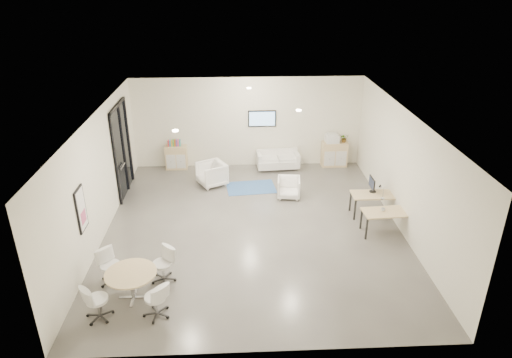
{
  "coord_description": "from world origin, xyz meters",
  "views": [
    {
      "loc": [
        -0.45,
        -10.87,
        6.48
      ],
      "look_at": [
        0.09,
        0.4,
        1.3
      ],
      "focal_mm": 32.0,
      "sensor_mm": 36.0,
      "label": 1
    }
  ],
  "objects_px": {
    "sideboard_right": "(334,154)",
    "armchair_right": "(289,187)",
    "loveseat": "(278,160)",
    "desk_front": "(387,214)",
    "round_table": "(131,276)",
    "desk_rear": "(374,196)",
    "sideboard_left": "(176,157)",
    "armchair_left": "(212,173)"
  },
  "relations": [
    {
      "from": "sideboard_left",
      "to": "desk_rear",
      "type": "distance_m",
      "value": 7.07
    },
    {
      "from": "sideboard_right",
      "to": "loveseat",
      "type": "bearing_deg",
      "value": -176.47
    },
    {
      "from": "armchair_left",
      "to": "armchair_right",
      "type": "height_order",
      "value": "armchair_left"
    },
    {
      "from": "loveseat",
      "to": "round_table",
      "type": "height_order",
      "value": "round_table"
    },
    {
      "from": "armchair_left",
      "to": "round_table",
      "type": "xyz_separation_m",
      "value": [
        -1.47,
        -5.68,
        0.15
      ]
    },
    {
      "from": "armchair_right",
      "to": "desk_rear",
      "type": "relative_size",
      "value": 0.55
    },
    {
      "from": "loveseat",
      "to": "desk_front",
      "type": "height_order",
      "value": "desk_front"
    },
    {
      "from": "sideboard_right",
      "to": "loveseat",
      "type": "xyz_separation_m",
      "value": [
        -2.05,
        -0.13,
        -0.15
      ]
    },
    {
      "from": "round_table",
      "to": "loveseat",
      "type": "bearing_deg",
      "value": 61.6
    },
    {
      "from": "armchair_right",
      "to": "round_table",
      "type": "distance_m",
      "value": 6.08
    },
    {
      "from": "desk_rear",
      "to": "desk_front",
      "type": "xyz_separation_m",
      "value": [
        0.05,
        -1.03,
        -0.0
      ]
    },
    {
      "from": "sideboard_right",
      "to": "desk_front",
      "type": "xyz_separation_m",
      "value": [
        0.43,
        -4.7,
        0.15
      ]
    },
    {
      "from": "armchair_left",
      "to": "desk_rear",
      "type": "xyz_separation_m",
      "value": [
        4.73,
        -2.26,
        0.17
      ]
    },
    {
      "from": "armchair_right",
      "to": "desk_front",
      "type": "bearing_deg",
      "value": -37.58
    },
    {
      "from": "sideboard_left",
      "to": "armchair_left",
      "type": "xyz_separation_m",
      "value": [
        1.3,
        -1.43,
        0.0
      ]
    },
    {
      "from": "armchair_right",
      "to": "round_table",
      "type": "relative_size",
      "value": 0.65
    },
    {
      "from": "sideboard_left",
      "to": "round_table",
      "type": "height_order",
      "value": "sideboard_left"
    },
    {
      "from": "sideboard_left",
      "to": "desk_rear",
      "type": "height_order",
      "value": "sideboard_left"
    },
    {
      "from": "desk_rear",
      "to": "sideboard_left",
      "type": "bearing_deg",
      "value": 149.03
    },
    {
      "from": "sideboard_left",
      "to": "round_table",
      "type": "bearing_deg",
      "value": -91.34
    },
    {
      "from": "loveseat",
      "to": "desk_front",
      "type": "xyz_separation_m",
      "value": [
        2.48,
        -4.58,
        0.3
      ]
    },
    {
      "from": "sideboard_right",
      "to": "round_table",
      "type": "bearing_deg",
      "value": -129.38
    },
    {
      "from": "sideboard_right",
      "to": "desk_rear",
      "type": "bearing_deg",
      "value": -84.14
    },
    {
      "from": "armchair_left",
      "to": "armchair_right",
      "type": "distance_m",
      "value": 2.64
    },
    {
      "from": "sideboard_left",
      "to": "desk_front",
      "type": "bearing_deg",
      "value": -37.86
    },
    {
      "from": "desk_front",
      "to": "round_table",
      "type": "height_order",
      "value": "round_table"
    },
    {
      "from": "desk_front",
      "to": "round_table",
      "type": "xyz_separation_m",
      "value": [
        -6.25,
        -2.38,
        -0.02
      ]
    },
    {
      "from": "sideboard_left",
      "to": "desk_rear",
      "type": "xyz_separation_m",
      "value": [
        6.03,
        -3.69,
        0.17
      ]
    },
    {
      "from": "armchair_right",
      "to": "round_table",
      "type": "bearing_deg",
      "value": -123.32
    },
    {
      "from": "sideboard_right",
      "to": "desk_rear",
      "type": "relative_size",
      "value": 0.71
    },
    {
      "from": "sideboard_right",
      "to": "round_table",
      "type": "xyz_separation_m",
      "value": [
        -5.82,
        -7.09,
        0.13
      ]
    },
    {
      "from": "desk_rear",
      "to": "desk_front",
      "type": "bearing_deg",
      "value": -86.64
    },
    {
      "from": "sideboard_right",
      "to": "desk_front",
      "type": "relative_size",
      "value": 0.69
    },
    {
      "from": "armchair_right",
      "to": "desk_front",
      "type": "distance_m",
      "value": 3.28
    },
    {
      "from": "sideboard_right",
      "to": "armchair_right",
      "type": "relative_size",
      "value": 1.28
    },
    {
      "from": "armchair_left",
      "to": "desk_front",
      "type": "relative_size",
      "value": 0.65
    },
    {
      "from": "desk_rear",
      "to": "round_table",
      "type": "bearing_deg",
      "value": -150.6
    },
    {
      "from": "armchair_right",
      "to": "armchair_left",
      "type": "bearing_deg",
      "value": 163.84
    },
    {
      "from": "sideboard_right",
      "to": "desk_rear",
      "type": "xyz_separation_m",
      "value": [
        0.38,
        -3.67,
        0.15
      ]
    },
    {
      "from": "desk_front",
      "to": "round_table",
      "type": "distance_m",
      "value": 6.69
    },
    {
      "from": "sideboard_left",
      "to": "armchair_right",
      "type": "xyz_separation_m",
      "value": [
        3.73,
        -2.45,
        -0.07
      ]
    },
    {
      "from": "desk_front",
      "to": "loveseat",
      "type": "bearing_deg",
      "value": 114.44
    }
  ]
}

